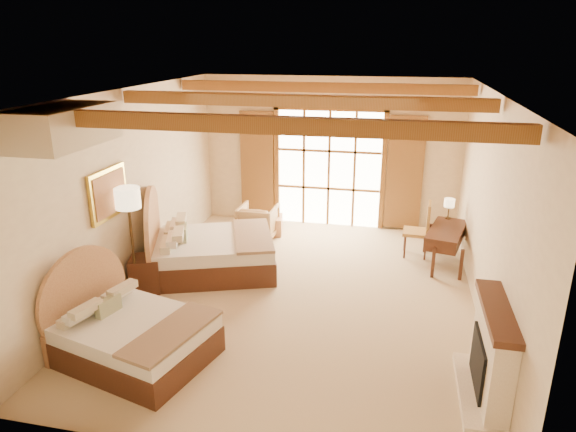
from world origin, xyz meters
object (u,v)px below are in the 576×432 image
(bed_far, at_px, (204,248))
(armchair, at_px, (258,221))
(nightstand, at_px, (146,274))
(bed_near, at_px, (125,332))
(desk, at_px, (445,245))

(bed_far, xyz_separation_m, armchair, (0.50, 1.76, -0.07))
(bed_far, relative_size, nightstand, 4.57)
(nightstand, xyz_separation_m, armchair, (1.16, 2.67, 0.06))
(bed_near, bearing_deg, nightstand, 124.81)
(bed_near, relative_size, armchair, 2.80)
(nightstand, xyz_separation_m, desk, (4.84, 2.08, 0.09))
(bed_near, height_order, nightstand, bed_near)
(bed_far, bearing_deg, desk, -4.22)
(bed_near, distance_m, bed_far, 2.71)
(desk, bearing_deg, nightstand, -143.15)
(bed_far, relative_size, armchair, 3.39)
(armchair, distance_m, desk, 3.72)
(nightstand, relative_size, armchair, 0.74)
(bed_far, xyz_separation_m, desk, (4.17, 1.17, -0.04))
(bed_near, height_order, armchair, bed_near)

